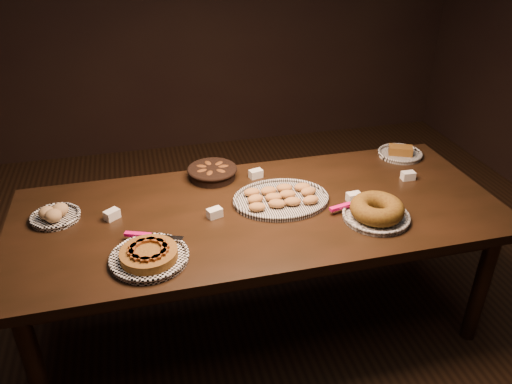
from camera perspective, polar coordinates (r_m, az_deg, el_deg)
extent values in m
plane|color=black|center=(2.92, 0.40, -14.55)|extent=(5.00, 5.00, 0.00)
cube|color=black|center=(2.47, 0.46, -2.45)|extent=(2.40, 1.00, 0.05)
cylinder|color=black|center=(2.42, -23.91, -17.94)|extent=(0.08, 0.08, 0.70)
cylinder|color=black|center=(2.86, 24.33, -9.72)|extent=(0.08, 0.08, 0.70)
cylinder|color=black|center=(2.99, -22.20, -7.29)|extent=(0.08, 0.08, 0.70)
cylinder|color=black|center=(3.35, 16.90, -1.98)|extent=(0.08, 0.08, 0.70)
torus|color=white|center=(2.16, -12.11, -7.19)|extent=(0.34, 0.34, 0.02)
cylinder|color=#512910|center=(2.15, -12.14, -6.95)|extent=(0.32, 0.32, 0.04)
cube|color=#58210F|center=(2.16, -10.64, -5.81)|extent=(0.05, 0.09, 0.01)
cube|color=#58210F|center=(2.18, -11.41, -5.43)|extent=(0.08, 0.06, 0.01)
cube|color=#58210F|center=(2.19, -12.46, -5.42)|extent=(0.08, 0.03, 0.01)
cube|color=#58210F|center=(2.18, -13.43, -5.77)|extent=(0.08, 0.07, 0.01)
cube|color=#58210F|center=(2.15, -13.95, -6.36)|extent=(0.04, 0.09, 0.01)
cube|color=#58210F|center=(2.12, -13.83, -6.99)|extent=(0.05, 0.09, 0.01)
cube|color=#58210F|center=(2.09, -13.06, -7.40)|extent=(0.08, 0.06, 0.01)
cube|color=#58210F|center=(2.08, -11.96, -7.42)|extent=(0.08, 0.03, 0.01)
cube|color=#58210F|center=(2.09, -10.96, -7.04)|extent=(0.08, 0.07, 0.01)
cube|color=#58210F|center=(2.12, -10.46, -6.42)|extent=(0.04, 0.09, 0.01)
cube|color=#F00C75|center=(2.28, -13.35, -4.76)|extent=(0.12, 0.07, 0.02)
cube|color=silver|center=(2.25, -10.20, -5.13)|extent=(0.15, 0.08, 0.00)
torus|color=black|center=(2.51, 2.88, -0.67)|extent=(0.39, 0.39, 0.02)
ellipsoid|color=brown|center=(2.41, 0.11, -1.72)|extent=(0.09, 0.07, 0.04)
ellipsoid|color=brown|center=(2.44, 2.40, -1.33)|extent=(0.10, 0.08, 0.04)
ellipsoid|color=brown|center=(2.46, 4.20, -1.08)|extent=(0.09, 0.06, 0.04)
ellipsoid|color=brown|center=(2.49, 6.28, -0.89)|extent=(0.09, 0.07, 0.04)
ellipsoid|color=brown|center=(2.48, -0.09, -0.79)|extent=(0.09, 0.07, 0.04)
ellipsoid|color=brown|center=(2.49, 2.01, -0.59)|extent=(0.09, 0.07, 0.04)
ellipsoid|color=brown|center=(2.52, 3.62, -0.24)|extent=(0.09, 0.07, 0.04)
ellipsoid|color=brown|center=(2.56, 6.01, 0.09)|extent=(0.09, 0.07, 0.04)
ellipsoid|color=brown|center=(2.54, -0.49, -0.01)|extent=(0.09, 0.06, 0.04)
ellipsoid|color=brown|center=(2.55, 1.43, 0.16)|extent=(0.09, 0.06, 0.04)
ellipsoid|color=brown|center=(2.58, 3.26, 0.49)|extent=(0.09, 0.07, 0.04)
ellipsoid|color=brown|center=(2.59, 5.31, 0.58)|extent=(0.09, 0.06, 0.04)
torus|color=black|center=(2.44, 13.56, -2.58)|extent=(0.32, 0.32, 0.02)
torus|color=brown|center=(2.42, 13.67, -1.85)|extent=(0.34, 0.34, 0.09)
cube|color=#F00C75|center=(2.45, 9.65, -1.69)|extent=(0.12, 0.05, 0.02)
cube|color=silver|center=(2.53, 12.03, -1.04)|extent=(0.15, 0.06, 0.00)
cylinder|color=black|center=(2.74, -5.01, 2.22)|extent=(0.29, 0.29, 0.06)
torus|color=black|center=(2.73, -5.02, 2.60)|extent=(0.27, 0.27, 0.02)
ellipsoid|color=#351D0A|center=(2.74, -3.74, 2.72)|extent=(0.08, 0.05, 0.04)
ellipsoid|color=#351D0A|center=(2.77, -4.25, 3.06)|extent=(0.09, 0.09, 0.04)
ellipsoid|color=#351D0A|center=(2.78, -5.49, 3.08)|extent=(0.06, 0.09, 0.04)
ellipsoid|color=#351D0A|center=(2.75, -6.24, 2.72)|extent=(0.09, 0.08, 0.04)
ellipsoid|color=#351D0A|center=(2.70, -6.19, 2.21)|extent=(0.09, 0.07, 0.04)
ellipsoid|color=#351D0A|center=(2.67, -5.31, 1.94)|extent=(0.07, 0.09, 0.04)
ellipsoid|color=#351D0A|center=(2.69, -4.02, 2.18)|extent=(0.09, 0.09, 0.04)
torus|color=white|center=(2.56, -21.97, -2.51)|extent=(0.23, 0.23, 0.02)
ellipsoid|color=#9B7847|center=(2.55, -22.78, -2.20)|extent=(0.08, 0.08, 0.06)
ellipsoid|color=#9B7847|center=(2.55, -21.48, -1.87)|extent=(0.08, 0.08, 0.06)
ellipsoid|color=#9B7847|center=(2.51, -22.16, -2.52)|extent=(0.08, 0.08, 0.06)
torus|color=black|center=(3.10, 16.15, 4.33)|extent=(0.26, 0.26, 0.02)
cube|color=#512910|center=(3.10, 16.19, 4.60)|extent=(0.16, 0.13, 0.05)
cube|color=white|center=(2.39, -4.76, -2.40)|extent=(0.08, 0.07, 0.04)
cube|color=white|center=(2.73, -0.02, 2.10)|extent=(0.08, 0.06, 0.04)
cube|color=white|center=(2.56, 11.11, -0.57)|extent=(0.07, 0.05, 0.04)
cube|color=white|center=(2.47, -16.14, -2.49)|extent=(0.08, 0.08, 0.04)
cube|color=white|center=(2.84, 16.99, 1.79)|extent=(0.07, 0.05, 0.04)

